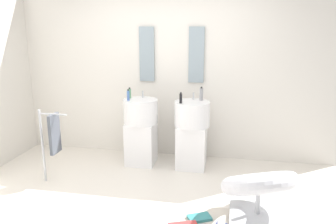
# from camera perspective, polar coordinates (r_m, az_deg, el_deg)

# --- Properties ---
(ground_plane) EXTENTS (4.80, 3.60, 0.04)m
(ground_plane) POSITION_cam_1_polar(r_m,az_deg,el_deg) (3.88, -3.86, -15.96)
(ground_plane) COLOR silver
(rear_partition) EXTENTS (4.80, 0.10, 2.60)m
(rear_partition) POSITION_cam_1_polar(r_m,az_deg,el_deg) (5.00, 0.71, 7.05)
(rear_partition) COLOR silver
(rear_partition) RESTS_ON ground_plane
(pedestal_sink_left) EXTENTS (0.48, 0.48, 1.05)m
(pedestal_sink_left) POSITION_cam_1_polar(r_m,az_deg,el_deg) (4.80, -4.62, -2.89)
(pedestal_sink_left) COLOR white
(pedestal_sink_left) RESTS_ON ground_plane
(pedestal_sink_right) EXTENTS (0.48, 0.48, 1.05)m
(pedestal_sink_right) POSITION_cam_1_polar(r_m,az_deg,el_deg) (4.66, 4.07, -3.39)
(pedestal_sink_right) COLOR white
(pedestal_sink_right) RESTS_ON ground_plane
(vanity_mirror_left) EXTENTS (0.22, 0.03, 0.79)m
(vanity_mirror_left) POSITION_cam_1_polar(r_m,az_deg,el_deg) (4.99, -3.62, 9.79)
(vanity_mirror_left) COLOR #8C9EA8
(vanity_mirror_right) EXTENTS (0.22, 0.03, 0.79)m
(vanity_mirror_right) POSITION_cam_1_polar(r_m,az_deg,el_deg) (4.86, 4.86, 9.64)
(vanity_mirror_right) COLOR #8C9EA8
(lounge_chair) EXTENTS (1.05, 1.05, 0.65)m
(lounge_chair) POSITION_cam_1_polar(r_m,az_deg,el_deg) (3.60, 15.22, -12.32)
(lounge_chair) COLOR #B7BABF
(lounge_chair) RESTS_ON ground_plane
(towel_rack) EXTENTS (0.37, 0.22, 0.95)m
(towel_rack) POSITION_cam_1_polar(r_m,az_deg,el_deg) (4.40, -19.06, -3.76)
(towel_rack) COLOR #B7BABF
(towel_rack) RESTS_ON ground_plane
(area_rug) EXTENTS (1.26, 0.70, 0.01)m
(area_rug) POSITION_cam_1_polar(r_m,az_deg,el_deg) (3.57, 5.20, -18.46)
(area_rug) COLOR beige
(area_rug) RESTS_ON ground_plane
(magazine_teal) EXTENTS (0.27, 0.23, 0.03)m
(magazine_teal) POSITION_cam_1_polar(r_m,az_deg,el_deg) (3.63, 5.37, -17.48)
(magazine_teal) COLOR teal
(magazine_teal) RESTS_ON area_rug
(soap_bottle_blue) EXTENTS (0.04, 0.04, 0.16)m
(soap_bottle_blue) POSITION_cam_1_polar(r_m,az_deg,el_deg) (4.64, -6.79, 2.84)
(soap_bottle_blue) COLOR #4C72B7
(soap_bottle_blue) RESTS_ON pedestal_sink_left
(soap_bottle_black) EXTENTS (0.04, 0.04, 0.15)m
(soap_bottle_black) POSITION_cam_1_polar(r_m,az_deg,el_deg) (4.44, 2.19, 2.36)
(soap_bottle_black) COLOR black
(soap_bottle_black) RESTS_ON pedestal_sink_right
(soap_bottle_green) EXTENTS (0.04, 0.04, 0.15)m
(soap_bottle_green) POSITION_cam_1_polar(r_m,az_deg,el_deg) (4.78, -6.56, 3.18)
(soap_bottle_green) COLOR #59996B
(soap_bottle_green) RESTS_ON pedestal_sink_left
(soap_bottle_grey) EXTENTS (0.05, 0.05, 0.19)m
(soap_bottle_grey) POSITION_cam_1_polar(r_m,az_deg,el_deg) (4.63, 5.69, 3.05)
(soap_bottle_grey) COLOR #99999E
(soap_bottle_grey) RESTS_ON pedestal_sink_right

